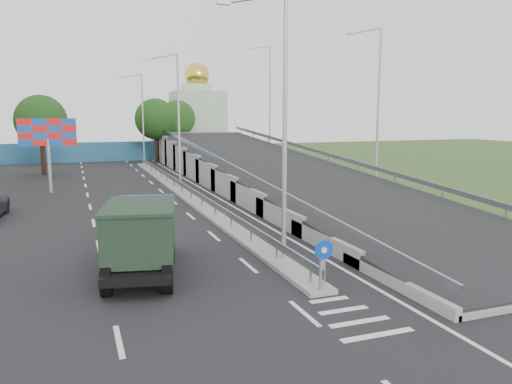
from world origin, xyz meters
name	(u,v)px	position (x,y,z in m)	size (l,w,h in m)	color
ground	(358,322)	(0.00, 0.00, 0.00)	(160.00, 160.00, 0.00)	#2D4C1E
road_surface	(149,206)	(-3.00, 20.00, 0.00)	(26.00, 90.00, 0.04)	black
median	(182,193)	(0.00, 24.00, 0.10)	(1.00, 44.00, 0.20)	gray
overpass_ramp	(277,167)	(7.50, 24.00, 1.75)	(10.00, 50.00, 3.50)	gray
median_guardrail	(182,184)	(0.00, 24.00, 0.75)	(0.09, 44.00, 0.71)	gray
sign_bollard	(323,265)	(0.00, 2.17, 1.03)	(0.64, 0.23, 1.67)	black
lamp_post_near	(280,115)	(0.11, 6.00, 5.81)	(2.74, 0.18, 10.08)	#B2B5B7
lamp_post_mid	(176,114)	(0.11, 26.00, 5.81)	(2.74, 0.18, 10.08)	#B2B5B7
lamp_post_far	(141,114)	(0.11, 46.00, 5.81)	(2.74, 0.18, 10.08)	#B2B5B7
blue_wall	(102,152)	(-4.00, 52.00, 1.20)	(30.00, 0.50, 2.40)	#216479
church	(198,117)	(10.00, 60.00, 5.31)	(7.00, 7.00, 13.80)	#B2CCAD
billboard	(48,136)	(-9.00, 28.00, 4.19)	(4.00, 0.24, 5.50)	#B2B5B7
tree_left_mid	(41,121)	(-10.00, 40.00, 5.18)	(4.80, 4.80, 7.60)	black
tree_median_far	(155,119)	(2.00, 48.00, 5.18)	(4.80, 4.80, 7.60)	black
tree_ramp_far	(177,118)	(6.00, 55.00, 5.18)	(4.80, 4.80, 7.60)	black
dump_truck	(142,233)	(-5.10, 6.68, 1.50)	(3.44, 6.48, 2.71)	black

